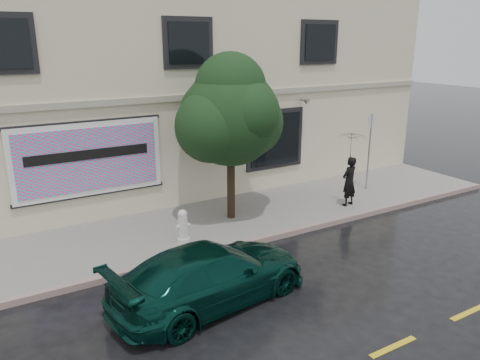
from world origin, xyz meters
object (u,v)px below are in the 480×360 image
street_tree (231,117)px  fire_hydrant (183,226)px  car (211,275)px  pedestrian (349,181)px

street_tree → fire_hydrant: 3.37m
car → street_tree: street_tree is taller
fire_hydrant → car: bearing=-78.4°
street_tree → fire_hydrant: size_ratio=5.00×
street_tree → car: bearing=-124.8°
pedestrian → street_tree: 4.50m
fire_hydrant → pedestrian: bearing=22.9°
car → pedestrian: (6.36, 2.73, 0.31)m
pedestrian → fire_hydrant: 5.75m
pedestrian → street_tree: street_tree is taller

